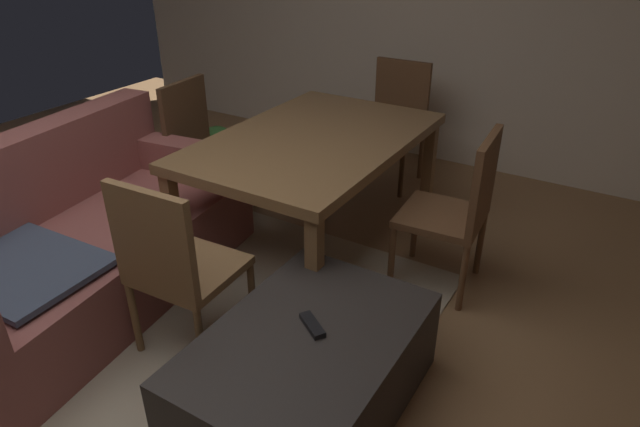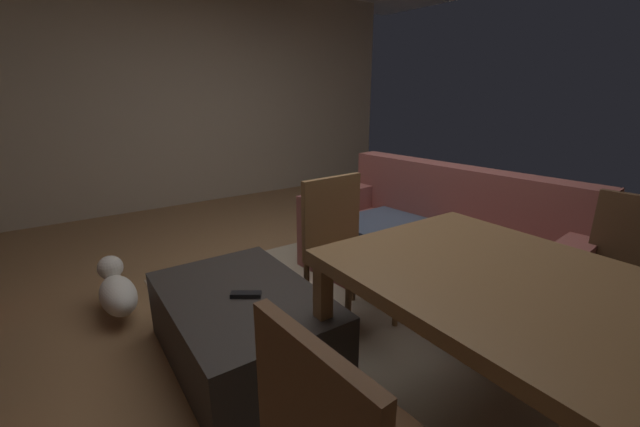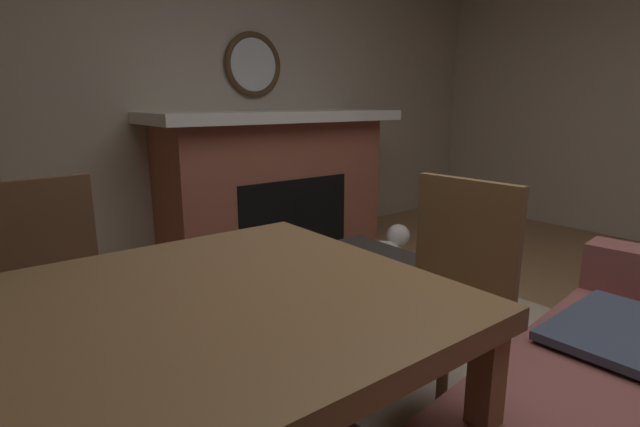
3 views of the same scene
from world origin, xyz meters
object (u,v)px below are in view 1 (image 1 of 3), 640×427
object	(u,v)px
tv_remote	(312,325)
dining_chair_north	(200,142)
dining_table	(314,148)
dining_chair_south	(460,205)
couch	(75,247)
dining_chair_west	(174,262)
dining_chair_east	(395,116)
ottoman_coffee_table	(308,372)
potted_plant	(218,149)

from	to	relation	value
tv_remote	dining_chair_north	distance (m)	1.97
dining_table	dining_chair_south	size ratio (longest dim) A/B	1.74
couch	dining_chair_west	size ratio (longest dim) A/B	2.20
tv_remote	dining_chair_west	world-z (taller)	dining_chair_west
dining_chair_north	dining_chair_east	size ratio (longest dim) A/B	1.00
couch	dining_chair_east	bearing A→B (deg)	-19.04
ottoman_coffee_table	dining_chair_east	size ratio (longest dim) A/B	1.17
couch	dining_chair_east	distance (m)	2.50
dining_chair_west	couch	bearing A→B (deg)	86.59
tv_remote	dining_chair_east	size ratio (longest dim) A/B	0.17
ottoman_coffee_table	dining_chair_north	bearing A→B (deg)	54.03
dining_table	dining_chair_north	size ratio (longest dim) A/B	1.74
ottoman_coffee_table	dining_table	distance (m)	1.45
couch	ottoman_coffee_table	size ratio (longest dim) A/B	1.87
tv_remote	dining_chair_east	distance (m)	2.44
dining_chair_west	dining_chair_south	world-z (taller)	same
ottoman_coffee_table	dining_chair_east	distance (m)	2.50
couch	dining_chair_north	bearing A→B (deg)	5.24
dining_table	dining_chair_west	world-z (taller)	dining_chair_west
dining_chair_south	dining_table	bearing A→B (deg)	90.39
ottoman_coffee_table	tv_remote	size ratio (longest dim) A/B	6.81
couch	dining_chair_east	xyz separation A→B (m)	(2.35, -0.81, 0.21)
couch	ottoman_coffee_table	bearing A→B (deg)	-91.14
dining_table	dining_chair_west	bearing A→B (deg)	-179.78
tv_remote	dining_table	xyz separation A→B (m)	(1.13, 0.69, 0.25)
tv_remote	dining_chair_north	bearing A→B (deg)	88.70
tv_remote	dining_chair_south	size ratio (longest dim) A/B	0.17
dining_table	dining_chair_north	world-z (taller)	dining_chair_north
ottoman_coffee_table	dining_chair_north	distance (m)	2.03
dining_table	dining_chair_east	distance (m)	1.21
ottoman_coffee_table	dining_chair_north	size ratio (longest dim) A/B	1.17
dining_chair_east	dining_chair_south	bearing A→B (deg)	-142.39
dining_table	potted_plant	world-z (taller)	dining_table
dining_chair_south	potted_plant	world-z (taller)	dining_chair_south
dining_chair_west	dining_chair_south	bearing A→B (deg)	-37.14
dining_chair_south	potted_plant	xyz separation A→B (m)	(0.46, 2.11, -0.27)
dining_chair_west	dining_chair_east	xyz separation A→B (m)	(2.40, 0.01, 0.00)
ottoman_coffee_table	couch	bearing A→B (deg)	88.86
dining_chair_east	dining_chair_south	xyz separation A→B (m)	(-1.19, -0.92, 0.00)
dining_chair_south	couch	bearing A→B (deg)	123.76
dining_chair_west	potted_plant	size ratio (longest dim) A/B	2.11
dining_chair_north	dining_chair_east	xyz separation A→B (m)	(1.21, -0.92, 0.00)
dining_chair_north	dining_chair_west	bearing A→B (deg)	-142.28
tv_remote	dining_chair_east	world-z (taller)	dining_chair_east
dining_chair_west	dining_chair_east	distance (m)	2.40
couch	potted_plant	bearing A→B (deg)	13.16
potted_plant	dining_chair_north	bearing A→B (deg)	-149.89
tv_remote	dining_chair_south	world-z (taller)	dining_chair_south
dining_chair_east	dining_table	bearing A→B (deg)	-179.93
dining_chair_north	potted_plant	bearing A→B (deg)	30.11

